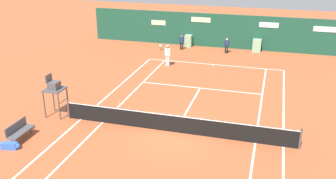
{
  "coord_description": "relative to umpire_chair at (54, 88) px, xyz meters",
  "views": [
    {
      "loc": [
        4.36,
        -16.41,
        9.02
      ],
      "look_at": [
        -1.41,
        3.61,
        0.8
      ],
      "focal_mm": 40.28,
      "sensor_mm": 36.0,
      "label": 1
    }
  ],
  "objects": [
    {
      "name": "ball_kid_left_post",
      "position": [
        3.3,
        15.1,
        -0.83
      ],
      "size": [
        0.44,
        0.22,
        1.32
      ],
      "rotation": [
        0.0,
        0.0,
        3.33
      ],
      "color": "black",
      "rests_on": "ground_plane"
    },
    {
      "name": "player_on_baseline",
      "position": [
        3.4,
        10.23,
        -0.61
      ],
      "size": [
        0.83,
        0.66,
        1.86
      ],
      "rotation": [
        0.0,
        0.0,
        2.73
      ],
      "color": "white",
      "rests_on": "ground_plane"
    },
    {
      "name": "tennis_ball_mid_court",
      "position": [
        2.68,
        2.5,
        -1.56
      ],
      "size": [
        0.07,
        0.07,
        0.07
      ],
      "primitive_type": "sphere",
      "color": "#CCE033",
      "rests_on": "ground_plane"
    },
    {
      "name": "ball_kid_right_post",
      "position": [
        7.3,
        15.1,
        -0.85
      ],
      "size": [
        0.43,
        0.22,
        1.3
      ],
      "rotation": [
        0.0,
        0.0,
        3.32
      ],
      "color": "black",
      "rests_on": "ground_plane"
    },
    {
      "name": "sponsor_back_wall",
      "position": [
        6.83,
        16.86,
        -0.14
      ],
      "size": [
        25.0,
        1.02,
        3.02
      ],
      "color": "#194C38",
      "rests_on": "ground_plane"
    },
    {
      "name": "tennis_net",
      "position": [
        6.81,
        -0.11,
        -1.09
      ],
      "size": [
        12.1,
        0.1,
        1.07
      ],
      "color": "#4C4C51",
      "rests_on": "ground_plane"
    },
    {
      "name": "equipment_bag",
      "position": [
        -0.08,
        -3.82,
        -1.44
      ],
      "size": [
        0.89,
        0.45,
        0.32
      ],
      "color": "blue",
      "rests_on": "ground_plane"
    },
    {
      "name": "tennis_ball_near_service_line",
      "position": [
        7.01,
        9.58,
        -1.56
      ],
      "size": [
        0.07,
        0.07,
        0.07
      ],
      "primitive_type": "sphere",
      "color": "#CCE033",
      "rests_on": "ground_plane"
    },
    {
      "name": "ground_plane",
      "position": [
        6.81,
        0.46,
        -1.59
      ],
      "size": [
        80.0,
        80.0,
        0.01
      ],
      "color": "#A8512D"
    },
    {
      "name": "umpire_chair",
      "position": [
        0.0,
        0.0,
        0.0
      ],
      "size": [
        1.0,
        1.0,
        2.38
      ],
      "rotation": [
        0.0,
        0.0,
        -1.57
      ],
      "color": "#47474C",
      "rests_on": "ground_plane"
    },
    {
      "name": "player_bench",
      "position": [
        -0.25,
        -2.93,
        -1.09
      ],
      "size": [
        0.54,
        1.54,
        0.88
      ],
      "rotation": [
        0.0,
        0.0,
        -1.57
      ],
      "color": "#38383D",
      "rests_on": "ground_plane"
    }
  ]
}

